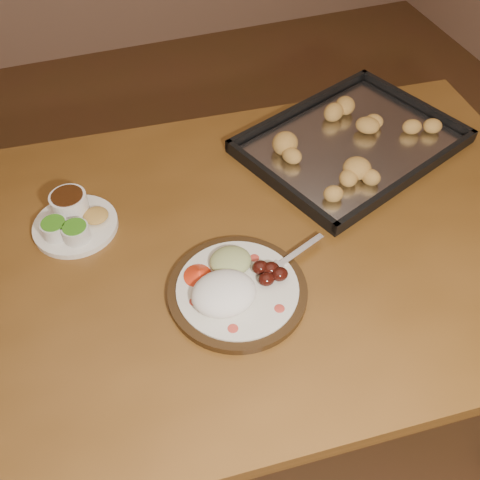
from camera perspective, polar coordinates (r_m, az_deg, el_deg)
name	(u,v)px	position (r m, az deg, el deg)	size (l,w,h in m)	color
ground	(200,333)	(1.87, -4.29, -9.85)	(4.00, 4.00, 0.00)	#522F1C
dining_table	(231,273)	(1.19, -0.93, -3.55)	(1.56, 1.01, 0.75)	brown
dinner_plate	(234,287)	(1.02, -0.68, -5.08)	(0.34, 0.27, 0.06)	black
condiment_saucer	(73,219)	(1.19, -17.42, 2.11)	(0.18, 0.18, 0.06)	white
baking_tray	(351,141)	(1.36, 11.81, 10.26)	(0.60, 0.52, 0.05)	black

